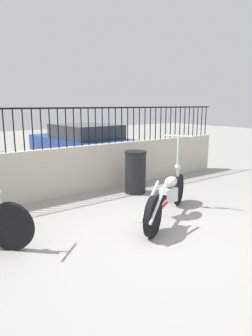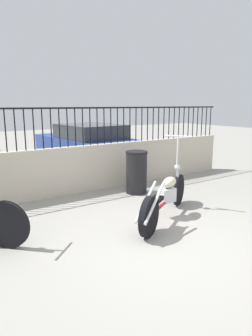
{
  "view_description": "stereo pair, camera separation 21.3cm",
  "coord_description": "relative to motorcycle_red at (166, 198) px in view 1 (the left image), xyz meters",
  "views": [
    {
      "loc": [
        -2.78,
        -2.81,
        1.94
      ],
      "look_at": [
        0.62,
        1.89,
        0.7
      ],
      "focal_mm": 32.0,
      "sensor_mm": 36.0,
      "label": 1
    },
    {
      "loc": [
        -2.6,
        -2.93,
        1.94
      ],
      "look_at": [
        0.62,
        1.89,
        0.7
      ],
      "focal_mm": 32.0,
      "sensor_mm": 36.0,
      "label": 2
    }
  ],
  "objects": [
    {
      "name": "trash_bin",
      "position": [
        0.56,
        1.58,
        0.08
      ],
      "size": [
        0.48,
        0.48,
        0.94
      ],
      "color": "black",
      "rests_on": "ground_plane"
    },
    {
      "name": "ground_plane",
      "position": [
        -0.61,
        -0.71,
        -0.4
      ],
      "size": [
        40.0,
        40.0,
        0.0
      ],
      "primitive_type": "plane",
      "color": "gray"
    },
    {
      "name": "low_wall",
      "position": [
        -0.61,
        2.35,
        0.12
      ],
      "size": [
        8.94,
        0.18,
        1.04
      ],
      "color": "beige",
      "rests_on": "ground_plane"
    },
    {
      "name": "car_blue",
      "position": [
        1.31,
        5.4,
        0.26
      ],
      "size": [
        2.23,
        4.5,
        1.29
      ],
      "rotation": [
        0.0,
        0.0,
        1.65
      ],
      "color": "black",
      "rests_on": "ground_plane"
    },
    {
      "name": "fence_railing",
      "position": [
        -0.61,
        2.35,
        1.19
      ],
      "size": [
        8.94,
        0.04,
        0.84
      ],
      "color": "black",
      "rests_on": "low_wall"
    },
    {
      "name": "motorcycle_red",
      "position": [
        0.0,
        0.0,
        0.0
      ],
      "size": [
        1.98,
        1.24,
        1.39
      ],
      "rotation": [
        0.0,
        0.0,
        0.53
      ],
      "color": "black",
      "rests_on": "ground_plane"
    }
  ]
}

